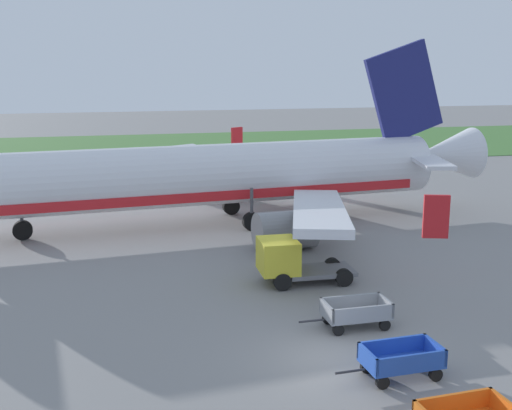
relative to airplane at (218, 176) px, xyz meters
The scene contains 6 objects.
ground_plane 19.83m from the airplane, 88.01° to the right, with size 220.00×220.00×0.00m, color gray.
grass_strip 36.39m from the airplane, 88.93° to the left, with size 220.00×28.00×0.06m, color #477A38.
airplane is the anchor object (origin of this frame).
baggage_cart_second_in_row 21.58m from the airplane, 83.51° to the right, with size 3.59×1.55×1.07m.
baggage_cart_third_in_row 17.51m from the airplane, 81.79° to the right, with size 3.57×1.47×1.07m.
service_truck_beside_carts 11.94m from the airplane, 83.69° to the right, with size 4.41×2.08×2.10m.
Camera 1 is at (-7.16, -19.94, 10.13)m, focal length 46.39 mm.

